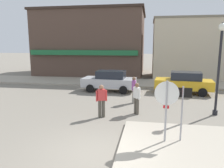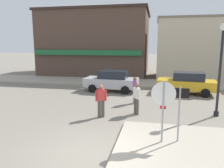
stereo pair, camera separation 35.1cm
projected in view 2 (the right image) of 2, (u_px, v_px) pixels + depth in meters
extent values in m
plane|color=gray|center=(91.00, 154.00, 7.09)|extent=(160.00, 160.00, 0.00)
cube|color=#A89E8C|center=(217.00, 157.00, 6.75)|extent=(6.40, 4.80, 0.15)
cube|color=#A89E8C|center=(133.00, 83.00, 19.81)|extent=(80.00, 4.00, 0.15)
cylinder|color=#9E9EA3|center=(163.00, 114.00, 7.44)|extent=(0.07, 0.07, 2.30)
cylinder|color=red|center=(164.00, 94.00, 7.34)|extent=(0.76, 0.06, 0.76)
cylinder|color=white|center=(164.00, 94.00, 7.32)|extent=(0.82, 0.06, 0.82)
cube|color=red|center=(163.00, 107.00, 7.42)|extent=(0.20, 0.02, 0.11)
cylinder|color=#9E9EA3|center=(179.00, 117.00, 7.51)|extent=(0.06, 0.06, 2.10)
cube|color=black|center=(180.00, 93.00, 7.37)|extent=(0.60, 0.05, 0.34)
cube|color=white|center=(180.00, 93.00, 7.38)|extent=(0.54, 0.04, 0.29)
cube|color=black|center=(180.00, 93.00, 7.39)|extent=(0.34, 0.03, 0.08)
cylinder|color=black|center=(220.00, 74.00, 10.48)|extent=(0.12, 0.12, 4.20)
cylinder|color=black|center=(216.00, 114.00, 10.83)|extent=(0.24, 0.24, 0.24)
sphere|color=white|center=(224.00, 27.00, 10.08)|extent=(0.36, 0.36, 0.36)
cone|color=black|center=(224.00, 24.00, 10.06)|extent=(0.32, 0.32, 0.18)
cube|color=#B7B7BC|center=(111.00, 82.00, 16.58)|extent=(4.09, 1.92, 0.66)
cube|color=#1E232D|center=(113.00, 74.00, 16.44)|extent=(2.15, 1.51, 0.56)
cylinder|color=black|center=(92.00, 88.00, 16.15)|extent=(0.61, 0.21, 0.60)
cylinder|color=black|center=(99.00, 84.00, 17.77)|extent=(0.61, 0.21, 0.60)
cylinder|color=black|center=(125.00, 90.00, 15.53)|extent=(0.61, 0.21, 0.60)
cylinder|color=black|center=(129.00, 86.00, 17.15)|extent=(0.61, 0.21, 0.60)
cube|color=gold|center=(186.00, 85.00, 15.67)|extent=(4.16, 2.12, 0.66)
cube|color=#1E232D|center=(189.00, 76.00, 15.52)|extent=(2.22, 1.61, 0.56)
cylinder|color=black|center=(167.00, 91.00, 15.31)|extent=(0.62, 0.24, 0.60)
cylinder|color=black|center=(169.00, 86.00, 16.90)|extent=(0.62, 0.24, 0.60)
cylinder|color=black|center=(205.00, 93.00, 14.57)|extent=(0.62, 0.24, 0.60)
cylinder|color=black|center=(203.00, 88.00, 16.16)|extent=(0.62, 0.24, 0.60)
cylinder|color=#4C473D|center=(99.00, 109.00, 10.59)|extent=(0.16, 0.16, 0.85)
cylinder|color=#4C473D|center=(103.00, 109.00, 10.63)|extent=(0.16, 0.16, 0.85)
cube|color=#D13838|center=(101.00, 95.00, 10.49)|extent=(0.42, 0.34, 0.54)
sphere|color=#9E7051|center=(101.00, 87.00, 10.42)|extent=(0.22, 0.22, 0.22)
cylinder|color=#D13838|center=(96.00, 96.00, 10.45)|extent=(0.12, 0.12, 0.52)
cylinder|color=#D13838|center=(106.00, 96.00, 10.54)|extent=(0.12, 0.12, 0.52)
cylinder|color=gray|center=(135.00, 96.00, 13.20)|extent=(0.16, 0.16, 0.85)
cylinder|color=gray|center=(134.00, 97.00, 13.03)|extent=(0.16, 0.16, 0.85)
cube|color=#994C99|center=(135.00, 85.00, 12.99)|extent=(0.23, 0.37, 0.54)
sphere|color=brown|center=(135.00, 79.00, 12.92)|extent=(0.22, 0.22, 0.22)
cylinder|color=#994C99|center=(135.00, 85.00, 13.22)|extent=(0.09, 0.09, 0.52)
cylinder|color=#994C99|center=(134.00, 87.00, 12.78)|extent=(0.09, 0.09, 0.52)
cylinder|color=#4C473D|center=(136.00, 106.00, 11.12)|extent=(0.16, 0.16, 0.85)
cylinder|color=#4C473D|center=(137.00, 107.00, 10.95)|extent=(0.16, 0.16, 0.85)
cube|color=white|center=(137.00, 93.00, 10.91)|extent=(0.38, 0.42, 0.54)
sphere|color=brown|center=(137.00, 85.00, 10.85)|extent=(0.22, 0.22, 0.22)
cylinder|color=white|center=(134.00, 93.00, 11.13)|extent=(0.13, 0.13, 0.52)
cylinder|color=white|center=(139.00, 95.00, 10.71)|extent=(0.13, 0.13, 0.52)
cube|color=brown|center=(98.00, 44.00, 26.52)|extent=(11.75, 9.15, 7.04)
cube|color=#1E6638|center=(86.00, 53.00, 22.11)|extent=(11.16, 0.40, 0.50)
cube|color=#352721|center=(98.00, 13.00, 25.88)|extent=(12.11, 9.43, 0.24)
cube|color=beige|center=(197.00, 50.00, 22.65)|extent=(8.08, 5.41, 5.93)
cube|color=gray|center=(199.00, 19.00, 22.10)|extent=(8.25, 5.52, 0.20)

